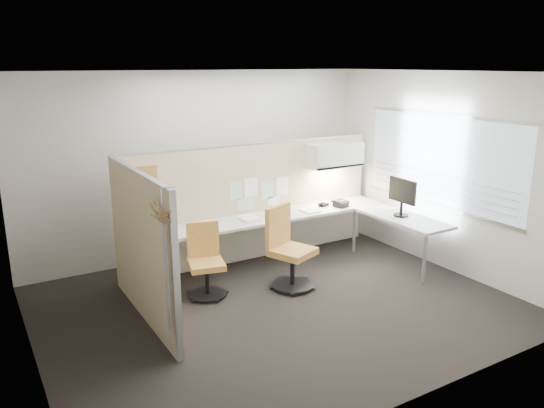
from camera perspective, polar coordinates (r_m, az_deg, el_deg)
floor at (r=6.68m, az=0.53°, el=-10.82°), size 5.50×4.50×0.01m
ceiling at (r=6.02m, az=0.60°, el=14.04°), size 5.50×4.50×0.01m
wall_back at (r=8.16m, az=-7.72°, el=4.22°), size 5.50×0.02×2.80m
wall_front at (r=4.52m, az=15.66°, el=-5.00°), size 5.50×0.02×2.80m
wall_left at (r=5.36m, az=-25.43°, el=-2.78°), size 0.02×4.50×2.80m
wall_right at (r=7.96m, az=17.75°, el=3.36°), size 0.02×4.50×2.80m
window_pane at (r=7.91m, az=17.72°, el=4.41°), size 0.01×2.80×1.30m
partition_back at (r=7.94m, az=-2.08°, el=0.16°), size 4.10×0.06×1.75m
partition_left at (r=6.21m, az=-13.87°, el=-4.55°), size 0.06×2.20×1.75m
desk at (r=7.81m, az=2.07°, el=-2.17°), size 4.00×2.07×0.73m
overhead_bin at (r=8.36m, az=6.75°, el=5.27°), size 0.90×0.36×0.38m
task_light_strip at (r=8.40m, az=6.71°, el=3.85°), size 0.60×0.06×0.02m
pinned_papers at (r=7.91m, az=-1.46°, el=1.29°), size 1.01×0.00×0.47m
poster at (r=7.17m, az=-13.26°, el=2.63°), size 0.28×0.00×0.35m
chair_left at (r=6.85m, az=-7.17°, el=-6.28°), size 0.52×0.54×0.93m
chair_right at (r=7.02m, az=1.70°, el=-5.03°), size 0.65×0.67×1.08m
monitor at (r=7.90m, az=13.82°, el=0.96°), size 0.22×0.52×0.55m
phone at (r=8.31m, az=7.40°, el=0.04°), size 0.26×0.24×0.12m
stapler at (r=8.30m, az=5.75°, el=-0.11°), size 0.15×0.07×0.05m
tape_dispenser at (r=8.30m, az=5.37°, el=-0.06°), size 0.10×0.06×0.06m
coat_hook at (r=5.11m, az=-11.76°, el=-2.38°), size 0.18×0.49×1.46m
paper_stack_0 at (r=7.06m, az=-11.17°, el=-3.11°), size 0.28×0.34×0.03m
paper_stack_1 at (r=7.42m, az=-6.73°, el=-2.10°), size 0.27×0.33×0.02m
paper_stack_2 at (r=7.56m, az=-2.56°, el=-1.58°), size 0.24×0.31×0.05m
paper_stack_3 at (r=7.85m, az=0.55°, el=-1.03°), size 0.23×0.30×0.02m
paper_stack_4 at (r=8.03m, az=4.04°, el=-0.70°), size 0.23×0.30×0.02m
paper_stack_5 at (r=8.33m, az=12.06°, el=-0.42°), size 0.31×0.35×0.02m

